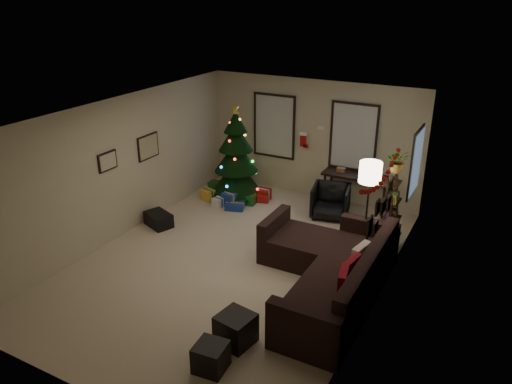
% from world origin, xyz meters
% --- Properties ---
extents(floor, '(7.00, 7.00, 0.00)m').
position_xyz_m(floor, '(0.00, 0.00, 0.00)').
color(floor, beige).
rests_on(floor, ground).
extents(ceiling, '(7.00, 7.00, 0.00)m').
position_xyz_m(ceiling, '(0.00, 0.00, 2.70)').
color(ceiling, white).
rests_on(ceiling, floor).
extents(wall_back, '(5.00, 0.00, 5.00)m').
position_xyz_m(wall_back, '(0.00, 3.50, 1.35)').
color(wall_back, '#C3B694').
rests_on(wall_back, floor).
extents(wall_front, '(5.00, 0.00, 5.00)m').
position_xyz_m(wall_front, '(0.00, -3.50, 1.35)').
color(wall_front, '#C3B694').
rests_on(wall_front, floor).
extents(wall_left, '(0.00, 7.00, 7.00)m').
position_xyz_m(wall_left, '(-2.50, 0.00, 1.35)').
color(wall_left, '#C3B694').
rests_on(wall_left, floor).
extents(wall_right, '(0.00, 7.00, 7.00)m').
position_xyz_m(wall_right, '(2.50, 0.00, 1.35)').
color(wall_right, '#C3B694').
rests_on(wall_right, floor).
extents(window_back_left, '(1.05, 0.06, 1.50)m').
position_xyz_m(window_back_left, '(-0.95, 3.47, 1.55)').
color(window_back_left, '#728CB2').
rests_on(window_back_left, wall_back).
extents(window_back_right, '(1.05, 0.06, 1.50)m').
position_xyz_m(window_back_right, '(0.95, 3.47, 1.55)').
color(window_back_right, '#728CB2').
rests_on(window_back_right, wall_back).
extents(window_right_wall, '(0.06, 0.90, 1.30)m').
position_xyz_m(window_right_wall, '(2.47, 2.55, 1.50)').
color(window_right_wall, '#728CB2').
rests_on(window_right_wall, wall_right).
extents(christmas_tree, '(1.20, 1.20, 2.23)m').
position_xyz_m(christmas_tree, '(-1.45, 2.54, 0.92)').
color(christmas_tree, black).
rests_on(christmas_tree, floor).
extents(presents, '(1.50, 1.05, 0.30)m').
position_xyz_m(presents, '(-1.33, 2.30, 0.12)').
color(presents, '#14591E').
rests_on(presents, floor).
extents(sofa, '(2.18, 3.15, 0.94)m').
position_xyz_m(sofa, '(1.79, -0.01, 0.31)').
color(sofa, black).
rests_on(sofa, floor).
extents(pillow_red_a, '(0.20, 0.44, 0.43)m').
position_xyz_m(pillow_red_a, '(2.21, -0.72, 0.64)').
color(pillow_red_a, maroon).
rests_on(pillow_red_a, sofa).
extents(pillow_red_b, '(0.17, 0.41, 0.40)m').
position_xyz_m(pillow_red_b, '(2.21, -0.31, 0.64)').
color(pillow_red_b, maroon).
rests_on(pillow_red_b, sofa).
extents(pillow_cream, '(0.20, 0.44, 0.43)m').
position_xyz_m(pillow_cream, '(2.21, 0.13, 0.63)').
color(pillow_cream, beige).
rests_on(pillow_cream, sofa).
extents(ottoman_near, '(0.53, 0.53, 0.44)m').
position_xyz_m(ottoman_near, '(1.10, -1.86, 0.22)').
color(ottoman_near, black).
rests_on(ottoman_near, floor).
extents(ottoman_far, '(0.42, 0.42, 0.37)m').
position_xyz_m(ottoman_far, '(1.08, -2.45, 0.19)').
color(ottoman_far, black).
rests_on(ottoman_far, floor).
extents(desk, '(1.49, 0.53, 0.80)m').
position_xyz_m(desk, '(1.18, 3.22, 0.71)').
color(desk, black).
rests_on(desk, floor).
extents(desk_chair, '(0.81, 0.78, 0.71)m').
position_xyz_m(desk_chair, '(0.83, 2.57, 0.36)').
color(desk_chair, black).
rests_on(desk_chair, floor).
extents(bookshelf, '(0.30, 0.46, 1.54)m').
position_xyz_m(bookshelf, '(2.30, 1.72, 0.75)').
color(bookshelf, black).
rests_on(bookshelf, floor).
extents(potted_plant, '(0.59, 0.55, 0.53)m').
position_xyz_m(potted_plant, '(2.30, 1.67, 1.83)').
color(potted_plant, '#4C4C4C').
rests_on(potted_plant, bookshelf).
extents(floor_lamp, '(0.38, 0.38, 1.82)m').
position_xyz_m(floor_lamp, '(1.95, 1.25, 1.52)').
color(floor_lamp, black).
rests_on(floor_lamp, floor).
extents(art_map, '(0.04, 0.60, 0.50)m').
position_xyz_m(art_map, '(-2.48, 0.81, 1.56)').
color(art_map, black).
rests_on(art_map, wall_left).
extents(art_abstract, '(0.04, 0.45, 0.35)m').
position_xyz_m(art_abstract, '(-2.48, -0.33, 1.59)').
color(art_abstract, black).
rests_on(art_abstract, wall_left).
extents(gallery, '(0.03, 1.25, 0.54)m').
position_xyz_m(gallery, '(2.48, -0.07, 1.57)').
color(gallery, black).
rests_on(gallery, wall_right).
extents(garland, '(0.08, 1.90, 0.30)m').
position_xyz_m(garland, '(2.45, -0.09, 2.12)').
color(garland, '#A5140C').
rests_on(garland, wall_right).
extents(stocking_left, '(0.20, 0.05, 0.36)m').
position_xyz_m(stocking_left, '(-0.14, 3.31, 1.38)').
color(stocking_left, '#990F0C').
rests_on(stocking_left, wall_back).
extents(stocking_right, '(0.20, 0.05, 0.36)m').
position_xyz_m(stocking_right, '(0.19, 3.53, 1.51)').
color(stocking_right, '#990F0C').
rests_on(stocking_right, wall_back).
extents(storage_bin, '(0.67, 0.56, 0.29)m').
position_xyz_m(storage_bin, '(-2.11, 0.50, 0.14)').
color(storage_bin, black).
rests_on(storage_bin, floor).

